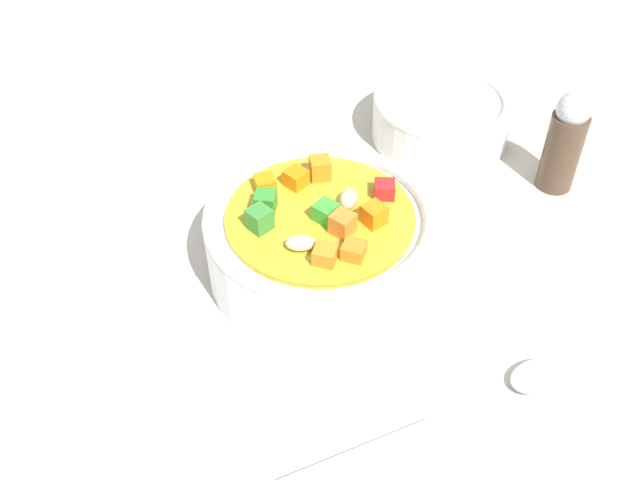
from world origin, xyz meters
TOP-DOWN VIEW (x-y plane):
  - ground_plane at (0.00, 0.00)cm, footprint 140.00×140.00cm
  - soup_bowl_main at (0.00, -0.00)cm, footprint 15.56×15.56cm
  - spoon at (13.75, -3.31)cm, footprint 8.67×23.12cm
  - side_bowl_small at (-5.14, 18.29)cm, footprint 11.69×11.69cm
  - pepper_shaker at (5.32, 20.25)cm, footprint 2.86×2.86cm

SIDE VIEW (x-z plane):
  - ground_plane at x=0.00cm, z-range -2.00..0.00cm
  - spoon at x=13.75cm, z-range -0.07..1.00cm
  - side_bowl_small at x=-5.14cm, z-range 0.07..4.37cm
  - soup_bowl_main at x=0.00cm, z-range -0.35..6.34cm
  - pepper_shaker at x=5.32cm, z-range -0.02..8.38cm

